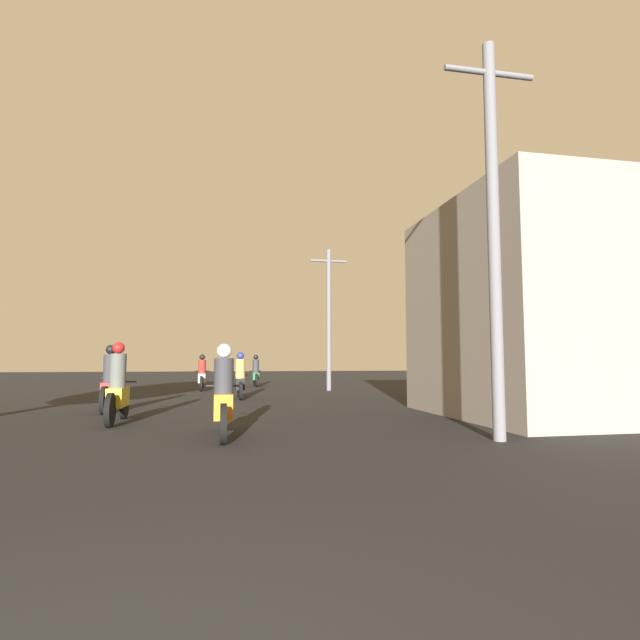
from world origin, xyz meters
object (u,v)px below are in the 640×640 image
object	(u,v)px
motorcycle_yellow	(118,391)
motorcycle_silver	(202,376)
building_right_near	(536,310)
motorcycle_red	(110,385)
motorcycle_green	(256,374)
utility_pole_far	(329,316)
motorcycle_black	(240,380)
motorcycle_orange	(223,399)
utility_pole_near	(494,227)

from	to	relation	value
motorcycle_yellow	motorcycle_silver	size ratio (longest dim) A/B	1.03
building_right_near	motorcycle_yellow	bearing A→B (deg)	176.40
motorcycle_red	motorcycle_green	world-z (taller)	motorcycle_red
motorcycle_red	utility_pole_far	bearing A→B (deg)	51.85
motorcycle_black	motorcycle_silver	xyz separation A→B (m)	(-1.42, 5.02, -0.01)
motorcycle_orange	motorcycle_black	world-z (taller)	motorcycle_black
motorcycle_black	building_right_near	size ratio (longest dim) A/B	0.37
motorcycle_red	building_right_near	bearing A→B (deg)	-11.40
motorcycle_yellow	motorcycle_black	xyz separation A→B (m)	(2.71, 6.22, -0.02)
motorcycle_silver	motorcycle_green	xyz separation A→B (m)	(2.49, 2.88, -0.00)
motorcycle_black	motorcycle_silver	bearing A→B (deg)	97.19
motorcycle_orange	motorcycle_green	bearing A→B (deg)	81.55
motorcycle_red	utility_pole_far	xyz separation A→B (m)	(7.23, 7.60, 2.54)
motorcycle_yellow	motorcycle_black	distance (m)	6.79
motorcycle_yellow	motorcycle_green	size ratio (longest dim) A/B	1.04
motorcycle_orange	motorcycle_red	world-z (taller)	motorcycle_red
motorcycle_orange	motorcycle_yellow	xyz separation A→B (m)	(-2.10, 2.33, 0.03)
motorcycle_black	utility_pole_far	world-z (taller)	utility_pole_far
motorcycle_yellow	building_right_near	size ratio (longest dim) A/B	0.38
motorcycle_yellow	motorcycle_black	size ratio (longest dim) A/B	1.05
motorcycle_yellow	motorcycle_red	size ratio (longest dim) A/B	1.09
motorcycle_green	building_right_near	bearing A→B (deg)	-70.79
motorcycle_orange	utility_pole_near	size ratio (longest dim) A/B	0.32
motorcycle_black	building_right_near	world-z (taller)	building_right_near
motorcycle_yellow	building_right_near	xyz separation A→B (m)	(9.20, -0.58, 1.80)
motorcycle_red	motorcycle_black	world-z (taller)	motorcycle_red
building_right_near	utility_pole_near	bearing A→B (deg)	-133.20
motorcycle_yellow	motorcycle_silver	bearing A→B (deg)	87.88
motorcycle_yellow	motorcycle_silver	distance (m)	11.32
utility_pole_near	utility_pole_far	distance (m)	13.58
motorcycle_black	utility_pole_near	world-z (taller)	utility_pole_near
motorcycle_silver	building_right_near	xyz separation A→B (m)	(7.92, -11.82, 1.83)
motorcycle_yellow	motorcycle_black	bearing A→B (deg)	70.89
motorcycle_orange	utility_pole_near	bearing A→B (deg)	-18.89
motorcycle_yellow	motorcycle_black	world-z (taller)	motorcycle_yellow
motorcycle_red	utility_pole_far	distance (m)	10.79
motorcycle_green	utility_pole_far	distance (m)	5.63
motorcycle_red	utility_pole_far	world-z (taller)	utility_pole_far
motorcycle_black	motorcycle_orange	bearing A→B (deg)	-102.69
motorcycle_red	motorcycle_black	xyz separation A→B (m)	(3.34, 3.83, -0.03)
motorcycle_orange	motorcycle_yellow	size ratio (longest dim) A/B	1.00
motorcycle_silver	utility_pole_far	world-z (taller)	utility_pole_far
motorcycle_red	motorcycle_orange	bearing A→B (deg)	-54.53
building_right_near	motorcycle_red	bearing A→B (deg)	163.17
motorcycle_green	building_right_near	size ratio (longest dim) A/B	0.37
utility_pole_far	building_right_near	bearing A→B (deg)	-76.12
motorcycle_black	building_right_near	xyz separation A→B (m)	(6.50, -6.80, 1.82)
motorcycle_orange	building_right_near	bearing A→B (deg)	11.24
motorcycle_red	motorcycle_black	size ratio (longest dim) A/B	0.96
utility_pole_near	utility_pole_far	xyz separation A→B (m)	(0.21, 13.58, -0.25)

